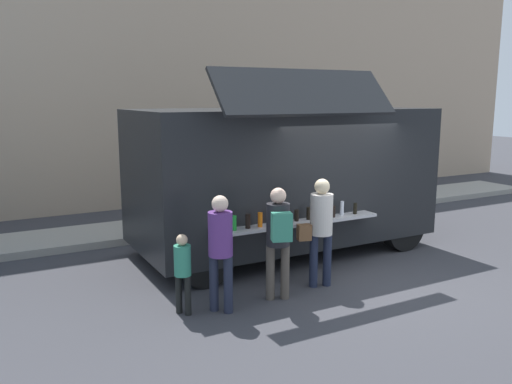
{
  "coord_description": "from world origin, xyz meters",
  "views": [
    {
      "loc": [
        -5.58,
        -6.34,
        2.96
      ],
      "look_at": [
        -1.23,
        1.67,
        1.3
      ],
      "focal_mm": 36.47,
      "sensor_mm": 36.0,
      "label": 1
    }
  ],
  "objects_px": {
    "customer_mid_with_backpack": "(278,232)",
    "customer_rear_waiting": "(220,243)",
    "customer_front_ordering": "(320,223)",
    "child_near_queue": "(183,267)",
    "food_truck_main": "(284,174)",
    "trash_bin": "(368,191)"
  },
  "relations": [
    {
      "from": "customer_mid_with_backpack",
      "to": "customer_rear_waiting",
      "type": "height_order",
      "value": "customer_mid_with_backpack"
    },
    {
      "from": "customer_front_ordering",
      "to": "customer_rear_waiting",
      "type": "relative_size",
      "value": 1.04
    },
    {
      "from": "child_near_queue",
      "to": "food_truck_main",
      "type": "bearing_deg",
      "value": -0.34
    },
    {
      "from": "customer_rear_waiting",
      "to": "child_near_queue",
      "type": "bearing_deg",
      "value": 120.14
    },
    {
      "from": "trash_bin",
      "to": "customer_front_ordering",
      "type": "relative_size",
      "value": 0.54
    },
    {
      "from": "food_truck_main",
      "to": "trash_bin",
      "type": "height_order",
      "value": "food_truck_main"
    },
    {
      "from": "trash_bin",
      "to": "customer_rear_waiting",
      "type": "bearing_deg",
      "value": -145.39
    },
    {
      "from": "customer_front_ordering",
      "to": "child_near_queue",
      "type": "bearing_deg",
      "value": 104.51
    },
    {
      "from": "food_truck_main",
      "to": "customer_front_ordering",
      "type": "relative_size",
      "value": 3.24
    },
    {
      "from": "food_truck_main",
      "to": "customer_mid_with_backpack",
      "type": "xyz_separation_m",
      "value": [
        -1.38,
        -2.12,
        -0.48
      ]
    },
    {
      "from": "food_truck_main",
      "to": "customer_rear_waiting",
      "type": "height_order",
      "value": "food_truck_main"
    },
    {
      "from": "food_truck_main",
      "to": "customer_mid_with_backpack",
      "type": "bearing_deg",
      "value": -123.28
    },
    {
      "from": "customer_front_ordering",
      "to": "customer_mid_with_backpack",
      "type": "relative_size",
      "value": 1.03
    },
    {
      "from": "trash_bin",
      "to": "customer_mid_with_backpack",
      "type": "relative_size",
      "value": 0.55
    },
    {
      "from": "customer_mid_with_backpack",
      "to": "customer_rear_waiting",
      "type": "relative_size",
      "value": 1.01
    },
    {
      "from": "trash_bin",
      "to": "customer_rear_waiting",
      "type": "distance_m",
      "value": 7.8
    },
    {
      "from": "customer_rear_waiting",
      "to": "child_near_queue",
      "type": "distance_m",
      "value": 0.61
    },
    {
      "from": "trash_bin",
      "to": "customer_mid_with_backpack",
      "type": "distance_m",
      "value": 7.08
    },
    {
      "from": "trash_bin",
      "to": "customer_front_ordering",
      "type": "xyz_separation_m",
      "value": [
        -4.62,
        -4.26,
        0.56
      ]
    },
    {
      "from": "food_truck_main",
      "to": "customer_rear_waiting",
      "type": "xyz_separation_m",
      "value": [
        -2.29,
        -2.1,
        -0.52
      ]
    },
    {
      "from": "customer_mid_with_backpack",
      "to": "child_near_queue",
      "type": "bearing_deg",
      "value": 102.28
    },
    {
      "from": "child_near_queue",
      "to": "trash_bin",
      "type": "bearing_deg",
      "value": -3.39
    }
  ]
}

